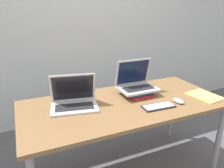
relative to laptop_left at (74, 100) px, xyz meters
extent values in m
cube|color=silver|center=(0.40, 1.14, 0.58)|extent=(8.00, 0.05, 2.70)
cube|color=brown|center=(0.40, -0.09, -0.07)|extent=(1.69, 0.79, 0.03)
cylinder|color=gray|center=(1.19, -0.43, -0.43)|extent=(0.05, 0.05, 0.69)
cylinder|color=gray|center=(-0.38, 0.24, -0.43)|extent=(0.05, 0.05, 0.69)
cylinder|color=gray|center=(1.19, 0.24, -0.43)|extent=(0.05, 0.05, 0.69)
cube|color=silver|center=(-0.01, -0.03, -0.04)|extent=(0.40, 0.32, 0.02)
cube|color=#232328|center=(-0.01, -0.04, -0.03)|extent=(0.32, 0.19, 0.00)
cube|color=silver|center=(0.01, 0.06, 0.09)|extent=(0.37, 0.15, 0.25)
cube|color=black|center=(0.01, 0.05, 0.08)|extent=(0.33, 0.13, 0.22)
cube|color=maroon|center=(0.58, 0.01, -0.04)|extent=(0.20, 0.26, 0.02)
cube|color=#235693|center=(0.59, 0.02, -0.01)|extent=(0.22, 0.23, 0.03)
cube|color=#B2B2B7|center=(0.59, 0.01, 0.01)|extent=(0.34, 0.25, 0.02)
cube|color=#232328|center=(0.59, -0.01, 0.02)|extent=(0.28, 0.13, 0.00)
cube|color=#B2B2B7|center=(0.59, 0.10, 0.14)|extent=(0.34, 0.07, 0.25)
cube|color=#0F1938|center=(0.59, 0.10, 0.14)|extent=(0.30, 0.06, 0.22)
cube|color=#28282D|center=(0.61, -0.29, -0.05)|extent=(0.27, 0.12, 0.01)
cube|color=silver|center=(0.61, -0.29, -0.04)|extent=(0.25, 0.10, 0.00)
ellipsoid|color=#B2B2B7|center=(0.81, -0.28, -0.04)|extent=(0.07, 0.11, 0.03)
cube|color=#EFE066|center=(1.11, -0.27, -0.05)|extent=(0.24, 0.30, 0.01)
camera|label=1|loc=(-0.36, -1.57, 0.71)|focal=35.00mm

